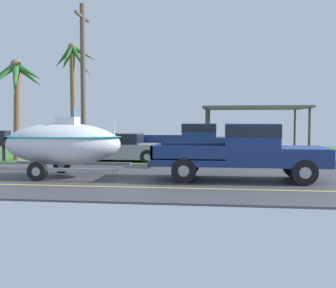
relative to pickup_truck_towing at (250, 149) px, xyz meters
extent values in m
cube|color=#424247|center=(0.87, -0.12, -1.08)|extent=(36.00, 8.00, 0.06)
cube|color=#477538|center=(0.87, 10.88, -1.06)|extent=(36.00, 14.00, 0.11)
cube|color=#DBCC4C|center=(0.87, -1.92, -1.05)|extent=(34.20, 0.12, 0.01)
cube|color=navy|center=(-0.36, 0.00, -0.42)|extent=(5.69, 2.01, 0.22)
cube|color=navy|center=(1.68, 0.00, -0.12)|extent=(1.59, 2.01, 0.38)
cube|color=navy|center=(0.03, 0.00, 0.27)|extent=(1.71, 2.01, 1.15)
cube|color=black|center=(0.03, 0.00, 0.61)|extent=(1.73, 2.03, 0.38)
cube|color=#112047|center=(-2.01, 0.00, -0.29)|extent=(2.39, 2.01, 0.04)
cube|color=navy|center=(-2.01, 0.96, -0.09)|extent=(2.39, 0.08, 0.45)
cube|color=navy|center=(-2.01, -0.96, -0.09)|extent=(2.39, 0.08, 0.45)
cube|color=navy|center=(-3.17, 0.00, -0.09)|extent=(0.08, 2.01, 0.45)
cube|color=#333338|center=(-3.27, 0.00, -0.48)|extent=(0.12, 1.81, 0.16)
sphere|color=#B2B2B7|center=(-3.39, 0.00, -0.43)|extent=(0.10, 0.10, 0.10)
cylinder|color=black|center=(1.60, 0.89, -0.65)|extent=(0.80, 0.28, 0.80)
cylinder|color=#9E9EA3|center=(1.60, 0.89, -0.65)|extent=(0.36, 0.29, 0.36)
cylinder|color=black|center=(1.60, -0.89, -0.65)|extent=(0.80, 0.28, 0.80)
cylinder|color=#9E9EA3|center=(1.60, -0.89, -0.65)|extent=(0.36, 0.29, 0.36)
cylinder|color=black|center=(-2.13, 0.89, -0.65)|extent=(0.80, 0.28, 0.80)
cylinder|color=#9E9EA3|center=(-2.13, 0.89, -0.65)|extent=(0.36, 0.29, 0.36)
cylinder|color=black|center=(-2.13, -0.89, -0.65)|extent=(0.80, 0.28, 0.80)
cylinder|color=#9E9EA3|center=(-2.13, -0.89, -0.65)|extent=(0.36, 0.29, 0.36)
cube|color=gray|center=(-3.84, 0.00, -0.67)|extent=(0.90, 0.10, 0.08)
cube|color=gray|center=(-6.54, 1.01, -0.67)|extent=(4.51, 0.12, 0.10)
cube|color=gray|center=(-6.54, -1.01, -0.67)|extent=(4.51, 0.12, 0.10)
cylinder|color=black|center=(-6.99, 1.07, -0.73)|extent=(0.64, 0.22, 0.64)
cylinder|color=#9E9EA3|center=(-6.99, 1.07, -0.73)|extent=(0.29, 0.23, 0.29)
cylinder|color=black|center=(-6.99, -1.07, -0.73)|extent=(0.64, 0.22, 0.64)
cylinder|color=#9E9EA3|center=(-6.99, -1.07, -0.73)|extent=(0.29, 0.23, 0.29)
ellipsoid|color=silver|center=(-6.54, 0.00, 0.12)|extent=(4.21, 1.96, 1.48)
ellipsoid|color=teal|center=(-6.54, 0.00, 0.38)|extent=(4.30, 2.00, 0.12)
cube|color=silver|center=(-6.33, 0.00, 0.74)|extent=(0.70, 0.60, 0.65)
cube|color=slate|center=(-6.03, 0.00, 1.22)|extent=(0.06, 0.56, 0.36)
cube|color=black|center=(-8.77, 0.00, 0.31)|extent=(0.36, 0.44, 0.56)
cylinder|color=#4C4C51|center=(-8.77, 0.00, -0.10)|extent=(0.12, 0.12, 0.82)
cylinder|color=silver|center=(-4.65, 0.00, 0.67)|extent=(0.04, 0.04, 0.50)
cube|color=navy|center=(-2.47, 7.57, -0.42)|extent=(5.74, 1.92, 0.22)
cube|color=navy|center=(-0.41, 7.57, -0.12)|extent=(1.61, 1.92, 0.38)
cube|color=navy|center=(-2.07, 7.57, 0.24)|extent=(1.72, 1.92, 1.09)
cube|color=black|center=(-2.07, 7.57, 0.55)|extent=(1.74, 1.94, 0.38)
cube|color=#112047|center=(-4.14, 7.57, -0.29)|extent=(2.41, 1.92, 0.04)
cube|color=navy|center=(-4.14, 8.49, -0.09)|extent=(2.41, 0.08, 0.45)
cube|color=navy|center=(-4.14, 6.66, -0.09)|extent=(2.41, 0.08, 0.45)
cube|color=navy|center=(-5.30, 7.57, -0.09)|extent=(0.08, 1.92, 0.45)
cube|color=#333338|center=(-5.40, 7.57, -0.48)|extent=(0.12, 1.72, 0.16)
sphere|color=#B2B2B7|center=(-5.52, 7.57, -0.43)|extent=(0.10, 0.10, 0.10)
cylinder|color=black|center=(-0.49, 8.42, -0.65)|extent=(0.80, 0.28, 0.80)
cylinder|color=#9E9EA3|center=(-0.49, 8.42, -0.65)|extent=(0.36, 0.29, 0.36)
cylinder|color=black|center=(-0.49, 6.73, -0.65)|extent=(0.80, 0.28, 0.80)
cylinder|color=#9E9EA3|center=(-0.49, 6.73, -0.65)|extent=(0.36, 0.29, 0.36)
cylinder|color=black|center=(-4.26, 8.42, -0.65)|extent=(0.80, 0.28, 0.80)
cylinder|color=#9E9EA3|center=(-4.26, 8.42, -0.65)|extent=(0.36, 0.29, 0.36)
cylinder|color=black|center=(-4.26, 6.73, -0.65)|extent=(0.80, 0.28, 0.80)
cylinder|color=#9E9EA3|center=(-4.26, 6.73, -0.65)|extent=(0.36, 0.29, 0.36)
cube|color=#99999E|center=(-5.81, 5.40, -0.52)|extent=(4.43, 1.82, 0.70)
cube|color=black|center=(-6.04, 5.40, 0.08)|extent=(2.48, 1.67, 0.50)
cylinder|color=black|center=(-4.31, 6.22, -0.72)|extent=(0.66, 0.22, 0.66)
cylinder|color=#9E9EA3|center=(-4.31, 6.22, -0.72)|extent=(0.30, 0.23, 0.30)
cylinder|color=black|center=(-4.31, 4.58, -0.72)|extent=(0.66, 0.22, 0.66)
cylinder|color=#9E9EA3|center=(-4.31, 4.58, -0.72)|extent=(0.30, 0.23, 0.30)
cylinder|color=black|center=(-7.32, 6.22, -0.72)|extent=(0.66, 0.22, 0.66)
cylinder|color=#9E9EA3|center=(-7.32, 6.22, -0.72)|extent=(0.30, 0.23, 0.30)
cylinder|color=black|center=(-7.32, 4.58, -0.72)|extent=(0.66, 0.22, 0.66)
cylinder|color=#9E9EA3|center=(-7.32, 4.58, -0.72)|extent=(0.30, 0.23, 0.30)
cylinder|color=#4C4238|center=(3.87, 14.04, 0.29)|extent=(0.14, 0.14, 2.69)
cylinder|color=#4C4238|center=(3.87, 9.51, 0.29)|extent=(0.14, 0.14, 2.69)
cylinder|color=#4C4238|center=(-1.78, 14.04, 0.29)|extent=(0.14, 0.14, 2.69)
cylinder|color=#4C4238|center=(-1.78, 9.51, 0.29)|extent=(0.14, 0.14, 2.69)
cube|color=#6B665B|center=(1.05, 11.78, 1.71)|extent=(6.15, 5.03, 0.14)
cylinder|color=brown|center=(-9.61, 9.37, 2.08)|extent=(0.31, 0.41, 6.27)
cone|color=#286028|center=(-8.92, 9.38, 4.82)|extent=(1.55, 0.37, 1.09)
cone|color=#286028|center=(-9.28, 9.99, 4.43)|extent=(1.07, 1.60, 1.79)
cone|color=#286028|center=(-9.82, 10.14, 4.56)|extent=(0.85, 1.87, 1.61)
cone|color=#286028|center=(-10.02, 9.63, 4.60)|extent=(1.34, 1.06, 1.50)
cone|color=#286028|center=(-10.04, 9.14, 4.61)|extent=(1.29, 0.93, 1.45)
cone|color=#286028|center=(-9.65, 8.73, 4.63)|extent=(0.38, 1.49, 1.38)
cone|color=#286028|center=(-9.14, 8.87, 4.67)|extent=(1.28, 1.34, 1.33)
sphere|color=brown|center=(-9.61, 9.37, 5.22)|extent=(0.49, 0.49, 0.49)
cylinder|color=brown|center=(-10.90, 5.16, 1.31)|extent=(0.33, 0.59, 4.73)
cone|color=#2D6B2D|center=(-10.24, 5.11, 3.29)|extent=(1.54, 0.51, 1.08)
cone|color=#2D6B2D|center=(-10.49, 5.69, 3.17)|extent=(1.32, 1.52, 1.34)
cone|color=#2D6B2D|center=(-11.15, 5.68, 3.03)|extent=(0.86, 1.37, 1.48)
cone|color=#2D6B2D|center=(-11.61, 5.19, 3.28)|extent=(1.59, 0.38, 1.07)
cone|color=#2D6B2D|center=(-11.37, 4.56, 3.01)|extent=(1.31, 1.56, 1.56)
cone|color=#2D6B2D|center=(-10.67, 4.58, 2.88)|extent=(0.95, 1.58, 1.81)
sphere|color=brown|center=(-10.90, 5.16, 3.67)|extent=(0.53, 0.53, 0.53)
cylinder|color=brown|center=(-7.36, 4.66, 2.64)|extent=(0.24, 0.24, 7.38)
cube|color=brown|center=(-7.36, 4.66, 5.72)|extent=(0.10, 1.80, 0.12)
camera|label=1|loc=(-0.96, -13.92, 0.96)|focal=43.94mm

